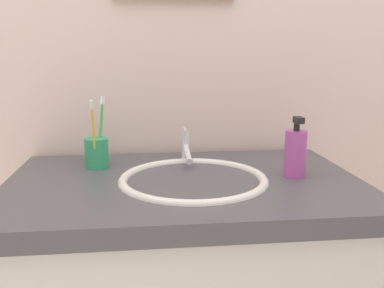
# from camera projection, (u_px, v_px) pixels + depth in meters

# --- Properties ---
(tiled_wall_back) EXTENTS (2.13, 0.04, 2.40)m
(tiled_wall_back) POSITION_uv_depth(u_px,v_px,m) (174.00, 40.00, 1.37)
(tiled_wall_back) COLOR beige
(tiled_wall_back) RESTS_ON ground
(sink_basin) EXTENTS (0.39, 0.39, 0.11)m
(sink_basin) POSITION_uv_depth(u_px,v_px,m) (193.00, 193.00, 1.11)
(sink_basin) COLOR white
(sink_basin) RESTS_ON vanity_counter
(faucet) EXTENTS (0.02, 0.15, 0.10)m
(faucet) POSITION_uv_depth(u_px,v_px,m) (186.00, 149.00, 1.27)
(faucet) COLOR silver
(faucet) RESTS_ON sink_basin
(toothbrush_cup) EXTENTS (0.07, 0.07, 0.09)m
(toothbrush_cup) POSITION_uv_depth(u_px,v_px,m) (97.00, 153.00, 1.22)
(toothbrush_cup) COLOR #2D9966
(toothbrush_cup) RESTS_ON vanity_counter
(toothbrush_green) EXTENTS (0.03, 0.04, 0.20)m
(toothbrush_green) POSITION_uv_depth(u_px,v_px,m) (101.00, 126.00, 1.23)
(toothbrush_green) COLOR green
(toothbrush_green) RESTS_ON toothbrush_cup
(toothbrush_yellow) EXTENTS (0.01, 0.04, 0.20)m
(toothbrush_yellow) POSITION_uv_depth(u_px,v_px,m) (93.00, 130.00, 1.17)
(toothbrush_yellow) COLOR yellow
(toothbrush_yellow) RESTS_ON toothbrush_cup
(soap_dispenser) EXTENTS (0.06, 0.06, 0.16)m
(soap_dispenser) POSITION_uv_depth(u_px,v_px,m) (295.00, 153.00, 1.12)
(soap_dispenser) COLOR #B24CA5
(soap_dispenser) RESTS_ON vanity_counter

